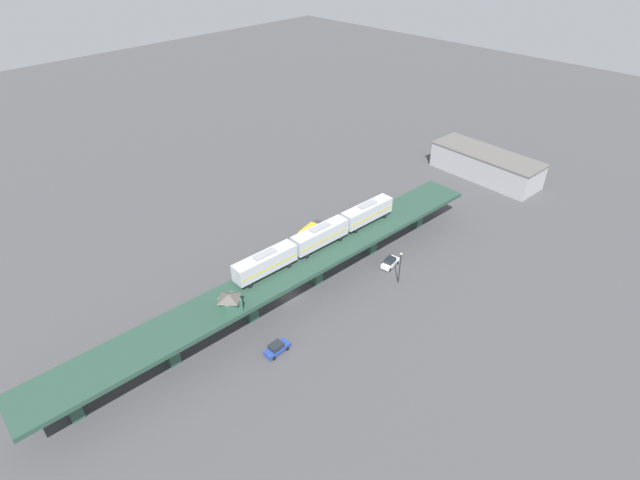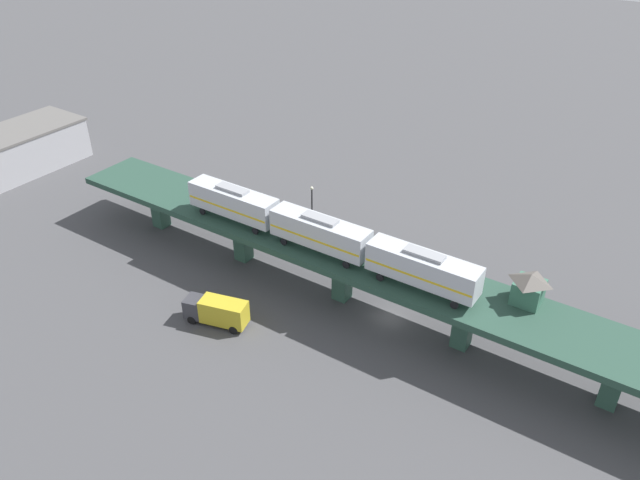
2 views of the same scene
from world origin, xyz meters
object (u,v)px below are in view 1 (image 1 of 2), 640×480
warehouse_building (486,165)px  street_car_blue (277,348)px  signal_hut (230,302)px  street_lamp (400,265)px  street_car_white (390,262)px  delivery_truck (311,232)px  subway_train (320,235)px

warehouse_building → street_car_blue: bearing=-84.2°
signal_hut → street_lamp: (9.99, 31.18, -4.22)m
street_car_white → delivery_truck: 18.49m
signal_hut → delivery_truck: bearing=112.4°
street_car_white → street_lamp: street_lamp is taller
street_car_blue → warehouse_building: warehouse_building is taller
street_car_white → delivery_truck: delivery_truck is taller
delivery_truck → street_car_blue: bearing=-54.3°
subway_train → street_car_blue: (9.41, -19.44, -8.13)m
subway_train → warehouse_building: bearing=88.8°
street_car_blue → street_lamp: bearing=83.8°
subway_train → signal_hut: size_ratio=10.95×
street_car_blue → delivery_truck: size_ratio=0.59×
street_car_blue → warehouse_building: (-8.09, 79.95, 2.47)m
subway_train → street_lamp: bearing=34.6°
street_car_white → street_lamp: size_ratio=0.66×
delivery_truck → subway_train: bearing=-36.9°
subway_train → delivery_truck: subway_train is taller
street_car_white → subway_train: bearing=-124.8°
signal_hut → street_car_blue: signal_hut is taller
signal_hut → street_car_white: signal_hut is taller
street_car_white → delivery_truck: size_ratio=0.61×
signal_hut → street_car_blue: size_ratio=0.77×
signal_hut → street_lamp: size_ratio=0.49×
street_lamp → warehouse_building: size_ratio=0.24×
subway_train → street_car_white: 16.31m
subway_train → street_car_blue: 23.08m
signal_hut → street_car_white: (5.62, 34.21, -7.39)m
street_car_white → warehouse_building: warehouse_building is taller
delivery_truck → street_car_white: bearing=13.0°
subway_train → signal_hut: 22.75m
subway_train → street_lamp: 15.91m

